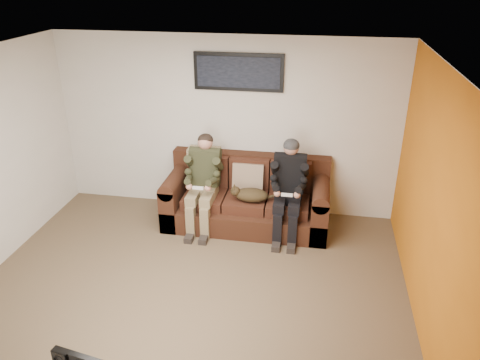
% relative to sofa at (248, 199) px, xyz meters
% --- Properties ---
extents(floor, '(5.00, 5.00, 0.00)m').
position_rel_sofa_xyz_m(floor, '(-0.40, -1.83, -0.36)').
color(floor, brown).
rests_on(floor, ground).
extents(ceiling, '(5.00, 5.00, 0.00)m').
position_rel_sofa_xyz_m(ceiling, '(-0.40, -1.83, 2.24)').
color(ceiling, silver).
rests_on(ceiling, ground).
extents(wall_back, '(5.00, 0.00, 5.00)m').
position_rel_sofa_xyz_m(wall_back, '(-0.40, 0.42, 0.94)').
color(wall_back, beige).
rests_on(wall_back, ground).
extents(wall_right, '(0.00, 4.50, 4.50)m').
position_rel_sofa_xyz_m(wall_right, '(2.10, -1.83, 0.94)').
color(wall_right, beige).
rests_on(wall_right, ground).
extents(accent_wall_right, '(0.00, 4.50, 4.50)m').
position_rel_sofa_xyz_m(accent_wall_right, '(2.09, -1.83, 0.94)').
color(accent_wall_right, '#C16613').
rests_on(accent_wall_right, ground).
extents(sofa, '(2.31, 1.00, 0.94)m').
position_rel_sofa_xyz_m(sofa, '(0.00, 0.00, 0.00)').
color(sofa, '#371C10').
rests_on(sofa, ground).
extents(throw_pillow, '(0.44, 0.21, 0.44)m').
position_rel_sofa_xyz_m(throw_pillow, '(0.00, 0.04, 0.31)').
color(throw_pillow, '#8C735C').
rests_on(throw_pillow, sofa).
extents(throw_blanket, '(0.47, 0.23, 0.08)m').
position_rel_sofa_xyz_m(throw_blanket, '(-0.70, 0.29, 0.59)').
color(throw_blanket, '#BFB38C').
rests_on(throw_blanket, sofa).
extents(person_left, '(0.51, 0.87, 1.32)m').
position_rel_sofa_xyz_m(person_left, '(-0.60, -0.19, 0.39)').
color(person_left, '#837252').
rests_on(person_left, sofa).
extents(person_right, '(0.51, 0.86, 1.33)m').
position_rel_sofa_xyz_m(person_right, '(0.60, -0.19, 0.39)').
color(person_right, black).
rests_on(person_right, sofa).
extents(cat, '(0.66, 0.26, 0.24)m').
position_rel_sofa_xyz_m(cat, '(0.08, -0.26, 0.21)').
color(cat, '#44331A').
rests_on(cat, sofa).
extents(framed_poster, '(1.25, 0.05, 0.52)m').
position_rel_sofa_xyz_m(framed_poster, '(-0.20, 0.38, 1.74)').
color(framed_poster, black).
rests_on(framed_poster, wall_back).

